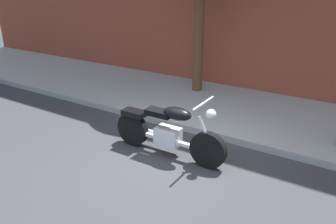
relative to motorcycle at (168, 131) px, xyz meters
The scene contains 3 objects.
ground_plane 0.60m from the motorcycle, 71.03° to the right, with size 60.00×60.00×0.00m, color #38383D.
sidewalk 2.54m from the motorcycle, 87.09° to the left, with size 21.82×3.01×0.14m, color #A5A5A5.
motorcycle is the anchor object (origin of this frame).
Camera 1 is at (2.72, -4.16, 2.98)m, focal length 36.42 mm.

